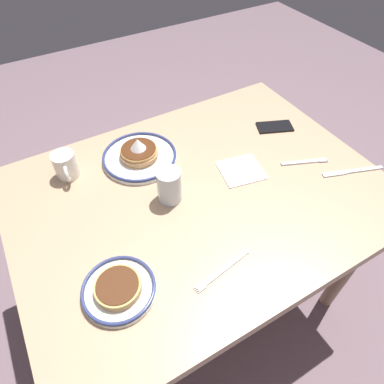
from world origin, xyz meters
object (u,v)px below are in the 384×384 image
at_px(coffee_mug, 66,166).
at_px(paper_napkin, 241,170).
at_px(plate_center_pancakes, 119,289).
at_px(fork_near, 305,162).
at_px(cell_phone, 275,127).
at_px(drinking_glass, 169,187).
at_px(fork_far, 222,270).
at_px(butter_knife, 353,171).
at_px(plate_near_main, 139,155).

bearing_deg(coffee_mug, paper_napkin, 152.55).
relative_size(plate_center_pancakes, paper_napkin, 1.35).
bearing_deg(fork_near, cell_phone, -100.01).
height_order(coffee_mug, cell_phone, coffee_mug).
relative_size(plate_center_pancakes, drinking_glass, 1.67).
xyz_separation_m(fork_far, butter_knife, (-0.63, -0.10, -0.00)).
bearing_deg(plate_center_pancakes, cell_phone, -156.42).
bearing_deg(paper_napkin, cell_phone, -152.40).
height_order(plate_center_pancakes, paper_napkin, plate_center_pancakes).
bearing_deg(paper_napkin, butter_knife, 149.37).
distance_m(plate_center_pancakes, fork_near, 0.80).
bearing_deg(paper_napkin, coffee_mug, -27.45).
xyz_separation_m(plate_near_main, fork_far, (-0.01, 0.55, -0.02)).
xyz_separation_m(coffee_mug, paper_napkin, (-0.55, 0.29, -0.05)).
relative_size(drinking_glass, fork_near, 0.70).
xyz_separation_m(plate_near_main, coffee_mug, (0.26, -0.05, 0.03)).
height_order(coffee_mug, drinking_glass, drinking_glass).
bearing_deg(fork_near, plate_center_pancakes, 9.97).
xyz_separation_m(drinking_glass, cell_phone, (-0.56, -0.13, -0.05)).
height_order(drinking_glass, butter_knife, drinking_glass).
distance_m(paper_napkin, fork_near, 0.25).
bearing_deg(plate_center_pancakes, fork_near, -170.03).
bearing_deg(drinking_glass, plate_near_main, -87.64).
xyz_separation_m(plate_near_main, cell_phone, (-0.57, 0.10, -0.02)).
xyz_separation_m(plate_near_main, drinking_glass, (-0.01, 0.23, 0.03)).
relative_size(drinking_glass, butter_knife, 0.54).
bearing_deg(coffee_mug, butter_knife, 151.29).
relative_size(drinking_glass, paper_napkin, 0.81).
distance_m(coffee_mug, fork_near, 0.87).
xyz_separation_m(coffee_mug, drinking_glass, (-0.27, 0.28, 0.00)).
distance_m(drinking_glass, butter_knife, 0.67).
height_order(coffee_mug, paper_napkin, coffee_mug).
relative_size(plate_near_main, plate_center_pancakes, 1.37).
height_order(fork_near, butter_knife, same).
bearing_deg(plate_center_pancakes, coffee_mug, -90.87).
distance_m(drinking_glass, paper_napkin, 0.29).
xyz_separation_m(coffee_mug, fork_near, (-0.78, 0.37, -0.05)).
distance_m(cell_phone, fork_near, 0.23).
bearing_deg(butter_knife, coffee_mug, -28.71).
bearing_deg(fork_far, paper_napkin, -132.73).
bearing_deg(plate_near_main, drinking_glass, 92.36).
bearing_deg(paper_napkin, plate_center_pancakes, 21.55).
xyz_separation_m(coffee_mug, fork_far, (-0.27, 0.59, -0.05)).
distance_m(plate_near_main, fork_near, 0.62).
relative_size(drinking_glass, fork_far, 0.61).
height_order(plate_near_main, drinking_glass, drinking_glass).
bearing_deg(paper_napkin, fork_far, 47.27).
bearing_deg(fork_far, fork_near, -156.40).
bearing_deg(fork_far, plate_center_pancakes, -17.29).
distance_m(drinking_glass, cell_phone, 0.57).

